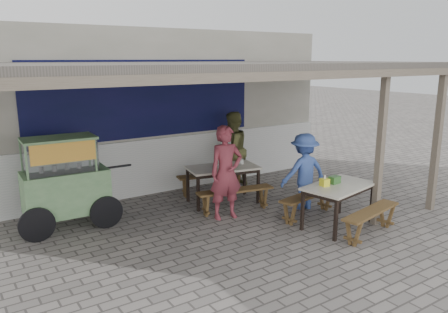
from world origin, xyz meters
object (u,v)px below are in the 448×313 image
object	(u,v)px
vendor_cart	(64,179)
patron_street_side	(226,173)
condiment_jar	(241,161)
condiment_bowl	(220,166)
bench_right_street	(371,217)
tissue_box	(325,182)
patron_wall_side	(232,150)
table_right	(339,189)
bench_left_street	(235,195)
patron_right_table	(304,172)
bench_right_wall	(308,200)
bench_left_wall	(212,179)
table_left	(223,170)
donation_box	(335,180)

from	to	relation	value
vendor_cart	patron_street_side	size ratio (longest dim) A/B	1.18
condiment_jar	condiment_bowl	world-z (taller)	condiment_jar
vendor_cart	patron_street_side	bearing A→B (deg)	-21.59
bench_right_street	condiment_jar	world-z (taller)	condiment_jar
tissue_box	patron_wall_side	bearing A→B (deg)	87.81
table_right	patron_street_side	xyz separation A→B (m)	(-1.39, 1.43, 0.19)
bench_left_street	table_right	distance (m)	1.94
patron_wall_side	patron_right_table	bearing A→B (deg)	82.41
bench_right_wall	patron_wall_side	distance (m)	2.47
bench_right_street	patron_right_table	bearing A→B (deg)	78.09
table_right	condiment_jar	xyz separation A→B (m)	(-0.50, 2.18, 0.13)
bench_left_wall	patron_wall_side	bearing A→B (deg)	28.89
vendor_cart	table_left	bearing A→B (deg)	-4.74
bench_right_street	condiment_jar	xyz separation A→B (m)	(-0.62, 2.79, 0.47)
bench_left_street	bench_left_wall	distance (m)	1.24
table_right	condiment_bowl	xyz separation A→B (m)	(-1.03, 2.18, 0.10)
bench_left_wall	table_right	xyz separation A→B (m)	(0.84, -2.80, 0.33)
bench_right_wall	vendor_cart	distance (m)	4.34
table_left	table_right	xyz separation A→B (m)	(0.95, -2.19, -0.00)
table_left	bench_right_street	xyz separation A→B (m)	(1.07, -2.80, -0.34)
donation_box	condiment_jar	size ratio (longest dim) A/B	1.89
bench_right_street	bench_right_wall	world-z (taller)	same
bench_left_street	donation_box	size ratio (longest dim) A/B	7.86
table_right	donation_box	size ratio (longest dim) A/B	7.36
bench_left_wall	table_right	distance (m)	2.94
table_left	bench_right_street	size ratio (longest dim) A/B	1.06
bench_left_street	bench_left_wall	xyz separation A→B (m)	(0.24, 1.22, 0.00)
bench_left_wall	condiment_jar	world-z (taller)	condiment_jar
bench_left_wall	bench_right_wall	distance (m)	2.31
table_left	bench_right_wall	world-z (taller)	table_left
bench_left_street	bench_right_wall	xyz separation A→B (m)	(0.96, -0.98, -0.00)
vendor_cart	patron_right_table	xyz separation A→B (m)	(4.10, -1.53, -0.12)
table_left	condiment_jar	distance (m)	0.47
bench_right_street	patron_wall_side	bearing A→B (deg)	83.51
patron_street_side	condiment_bowl	world-z (taller)	patron_street_side
table_left	patron_street_side	size ratio (longest dim) A/B	0.89
vendor_cart	donation_box	bearing A→B (deg)	-29.58
bench_left_street	patron_right_table	size ratio (longest dim) A/B	1.03
patron_street_side	condiment_bowl	xyz separation A→B (m)	(0.35, 0.76, -0.08)
bench_right_wall	patron_right_table	size ratio (longest dim) A/B	0.97
patron_right_table	tissue_box	bearing A→B (deg)	76.58
table_left	patron_street_side	distance (m)	0.90
table_left	condiment_jar	world-z (taller)	condiment_jar
table_left	condiment_jar	size ratio (longest dim) A/B	14.80
vendor_cart	patron_street_side	world-z (taller)	patron_street_side
condiment_jar	condiment_bowl	size ratio (longest dim) A/B	0.50
table_right	patron_right_table	xyz separation A→B (m)	(0.15, 1.02, 0.07)
vendor_cart	condiment_jar	world-z (taller)	vendor_cart
patron_wall_side	table_left	bearing A→B (deg)	29.81
bench_right_wall	donation_box	size ratio (longest dim) A/B	7.40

